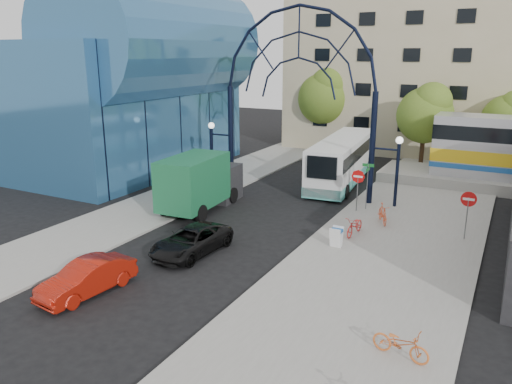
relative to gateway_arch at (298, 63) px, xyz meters
The scene contains 20 objects.
ground 16.41m from the gateway_arch, 90.00° to the right, with size 120.00×120.00×0.00m, color black.
sidewalk_east 15.37m from the gateway_arch, 51.34° to the right, with size 8.00×56.00×0.12m, color gray.
plaza_west 13.36m from the gateway_arch, 129.09° to the right, with size 5.00×50.00×0.12m, color gray.
gateway_arch is the anchor object (origin of this frame).
stop_sign 8.37m from the gateway_arch, 22.63° to the right, with size 0.80×0.07×2.50m.
do_not_enter_sign 13.43m from the gateway_arch, 19.99° to the right, with size 0.76×0.07×2.48m.
street_name_sign 8.38m from the gateway_arch, 15.07° to the right, with size 0.70×0.70×2.80m.
sandwich_board 12.52m from the gateway_arch, 55.09° to the right, with size 0.55×0.61×0.99m.
transit_hall 15.45m from the gateway_arch, behind, with size 16.50×18.00×14.50m.
apartment_block 21.12m from the gateway_arch, 84.55° to the left, with size 20.00×12.10×14.00m.
tree_north_a 13.98m from the gateway_arch, 62.83° to the left, with size 4.48×4.48×7.00m.
tree_north_b 16.72m from the gateway_arch, 103.68° to the left, with size 5.12×5.12×8.00m.
tree_north_c 18.95m from the gateway_arch, 48.96° to the left, with size 4.16×4.16×6.50m.
city_bus 8.48m from the gateway_arch, 70.17° to the left, with size 3.68×11.92×3.23m.
green_truck 9.66m from the gateway_arch, 123.67° to the right, with size 2.99×6.89×3.40m.
black_suv 14.16m from the gateway_arch, 91.42° to the right, with size 2.10×4.54×1.26m, color black.
red_sedan 18.82m from the gateway_arch, 95.31° to the right, with size 1.41×4.04×1.33m, color #9F1609.
bike_near_a 11.57m from the gateway_arch, 45.45° to the right, with size 0.66×1.88×0.99m, color red.
bike_near_b 10.94m from the gateway_arch, 27.46° to the right, with size 0.51×1.79×1.08m, color #EB562F.
bike_far_a 20.50m from the gateway_arch, 56.81° to the right, with size 0.63×1.82×0.96m, color orange.
Camera 1 is at (12.68, -15.82, 9.23)m, focal length 35.00 mm.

